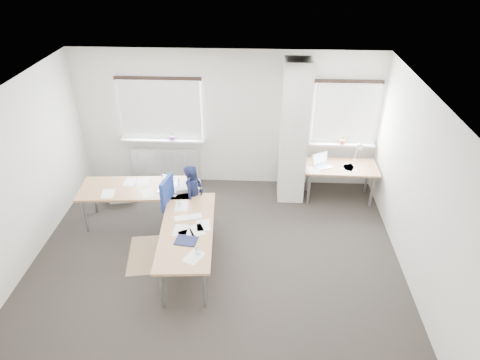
{
  "coord_description": "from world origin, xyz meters",
  "views": [
    {
      "loc": [
        0.67,
        -5.37,
        4.76
      ],
      "look_at": [
        0.35,
        0.9,
        0.98
      ],
      "focal_mm": 32.0,
      "sensor_mm": 36.0,
      "label": 1
    }
  ],
  "objects_px": {
    "task_chair": "(181,221)",
    "person": "(194,198)",
    "desk_main": "(163,208)",
    "desk_side": "(341,168)"
  },
  "relations": [
    {
      "from": "task_chair",
      "to": "person",
      "type": "bearing_deg",
      "value": 62.83
    },
    {
      "from": "task_chair",
      "to": "person",
      "type": "height_order",
      "value": "person"
    },
    {
      "from": "desk_main",
      "to": "desk_side",
      "type": "bearing_deg",
      "value": 21.92
    },
    {
      "from": "desk_side",
      "to": "person",
      "type": "bearing_deg",
      "value": -156.4
    },
    {
      "from": "desk_side",
      "to": "task_chair",
      "type": "relative_size",
      "value": 1.23
    },
    {
      "from": "task_chair",
      "to": "person",
      "type": "xyz_separation_m",
      "value": [
        0.21,
        0.25,
        0.32
      ]
    },
    {
      "from": "desk_main",
      "to": "task_chair",
      "type": "distance_m",
      "value": 0.47
    },
    {
      "from": "desk_main",
      "to": "task_chair",
      "type": "relative_size",
      "value": 2.29
    },
    {
      "from": "desk_main",
      "to": "desk_side",
      "type": "xyz_separation_m",
      "value": [
        3.16,
        1.53,
        -0.01
      ]
    },
    {
      "from": "task_chair",
      "to": "person",
      "type": "distance_m",
      "value": 0.46
    }
  ]
}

